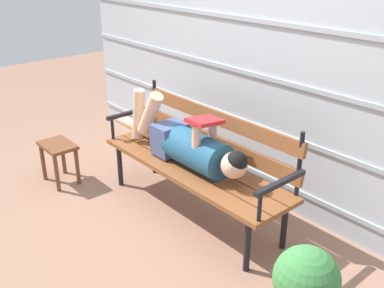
# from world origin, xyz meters

# --- Properties ---
(ground_plane) EXTENTS (12.00, 12.00, 0.00)m
(ground_plane) POSITION_xyz_m (0.00, 0.00, 0.00)
(ground_plane) COLOR #936B56
(house_siding) EXTENTS (4.71, 0.08, 2.53)m
(house_siding) POSITION_xyz_m (0.00, 0.85, 1.26)
(house_siding) COLOR #B2BCC6
(house_siding) RESTS_ON ground
(park_bench) EXTENTS (1.76, 0.52, 0.90)m
(park_bench) POSITION_xyz_m (-0.00, 0.26, 0.48)
(park_bench) COLOR brown
(park_bench) RESTS_ON ground
(reclining_person) EXTENTS (1.70, 0.28, 0.52)m
(reclining_person) POSITION_xyz_m (-0.07, 0.19, 0.59)
(reclining_person) COLOR #23567A
(footstool) EXTENTS (0.36, 0.25, 0.38)m
(footstool) POSITION_xyz_m (-1.18, -0.38, 0.29)
(footstool) COLOR brown
(footstool) RESTS_ON ground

